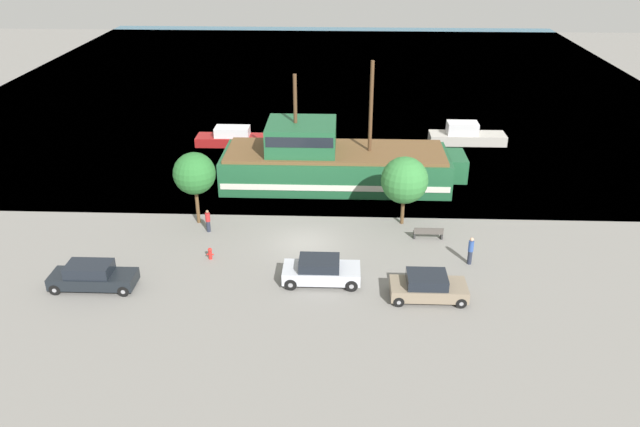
% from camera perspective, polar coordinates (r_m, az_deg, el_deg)
% --- Properties ---
extents(ground_plane, '(160.00, 160.00, 0.00)m').
position_cam_1_polar(ground_plane, '(40.42, -1.37, -2.75)').
color(ground_plane, gray).
extents(water_surface, '(80.00, 80.00, 0.00)m').
position_cam_1_polar(water_surface, '(81.76, 0.53, 12.19)').
color(water_surface, '#38667F').
rests_on(water_surface, ground).
extents(pirate_ship, '(18.72, 5.94, 9.70)m').
position_cam_1_polar(pirate_ship, '(48.58, 1.09, 4.70)').
color(pirate_ship, '#1E5633').
rests_on(pirate_ship, water_surface).
extents(moored_boat_dockside, '(7.80, 2.12, 1.68)m').
position_cam_1_polar(moored_boat_dockside, '(58.12, -7.55, 6.85)').
color(moored_boat_dockside, maroon).
rests_on(moored_boat_dockside, water_surface).
extents(moored_boat_outer, '(6.93, 2.16, 1.99)m').
position_cam_1_polar(moored_boat_outer, '(59.53, 13.19, 6.96)').
color(moored_boat_outer, '#B7B2A8').
rests_on(moored_boat_outer, water_surface).
extents(parked_car_curb_front, '(4.21, 1.99, 1.50)m').
position_cam_1_polar(parked_car_curb_front, '(35.09, 9.84, -6.62)').
color(parked_car_curb_front, '#7F705B').
rests_on(parked_car_curb_front, ground_plane).
extents(parked_car_curb_mid, '(4.79, 1.77, 1.57)m').
position_cam_1_polar(parked_car_curb_mid, '(37.72, -20.10, -5.42)').
color(parked_car_curb_mid, black).
rests_on(parked_car_curb_mid, ground_plane).
extents(parked_car_curb_rear, '(4.44, 1.98, 1.54)m').
position_cam_1_polar(parked_car_curb_rear, '(35.96, 0.09, -5.25)').
color(parked_car_curb_rear, '#B7BCC6').
rests_on(parked_car_curb_rear, ground_plane).
extents(fire_hydrant, '(0.42, 0.25, 0.76)m').
position_cam_1_polar(fire_hydrant, '(39.06, -10.02, -3.58)').
color(fire_hydrant, red).
rests_on(fire_hydrant, ground_plane).
extents(bench_promenade_east, '(1.91, 0.45, 0.85)m').
position_cam_1_polar(bench_promenade_east, '(41.37, 9.88, -1.75)').
color(bench_promenade_east, '#4C4742').
rests_on(bench_promenade_east, ground_plane).
extents(pedestrian_walking_near, '(0.32, 0.32, 1.58)m').
position_cam_1_polar(pedestrian_walking_near, '(42.21, -10.21, -0.66)').
color(pedestrian_walking_near, '#232838').
rests_on(pedestrian_walking_near, ground_plane).
extents(pedestrian_walking_far, '(0.32, 0.32, 1.79)m').
position_cam_1_polar(pedestrian_walking_far, '(38.80, 13.60, -3.31)').
color(pedestrian_walking_far, '#232838').
rests_on(pedestrian_walking_far, ground_plane).
extents(tree_row_east, '(2.84, 2.84, 5.07)m').
position_cam_1_polar(tree_row_east, '(42.44, -11.41, 3.60)').
color(tree_row_east, brown).
rests_on(tree_row_east, ground_plane).
extents(tree_row_mideast, '(3.17, 3.17, 4.81)m').
position_cam_1_polar(tree_row_mideast, '(42.01, 7.73, 3.03)').
color(tree_row_mideast, brown).
rests_on(tree_row_mideast, ground_plane).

